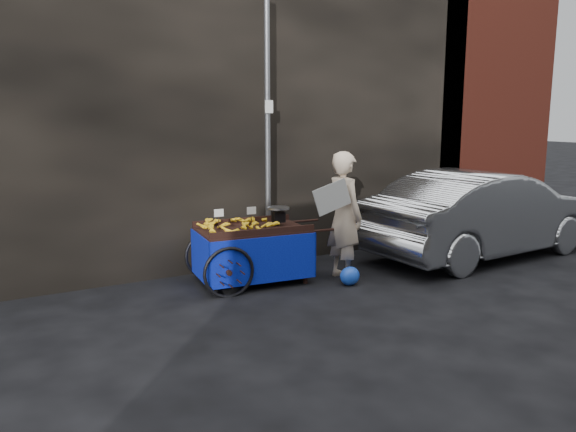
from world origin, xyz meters
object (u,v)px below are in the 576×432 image
banana_cart (249,234)px  vendor (344,216)px  parked_car (485,214)px  plastic_bag (350,276)px

banana_cart → vendor: (1.24, -0.47, 0.22)m
parked_car → banana_cart: bearing=79.3°
vendor → plastic_bag: 0.85m
banana_cart → parked_car: (3.98, -0.55, 0.03)m
vendor → plastic_bag: size_ratio=6.29×
plastic_bag → parked_car: parked_car is taller
vendor → banana_cart: bearing=66.5°
vendor → plastic_bag: bearing=157.3°
vendor → plastic_bag: (-0.12, -0.33, -0.77)m
parked_car → vendor: bearing=85.5°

